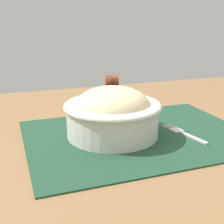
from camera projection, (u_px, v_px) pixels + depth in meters
table at (138, 156)px, 0.70m from camera, size 1.21×0.95×0.70m
placemat at (138, 135)px, 0.66m from camera, size 0.48×0.35×0.00m
bowl at (112, 112)px, 0.65m from camera, size 0.22×0.22×0.12m
fork at (183, 133)px, 0.66m from camera, size 0.04×0.13×0.00m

